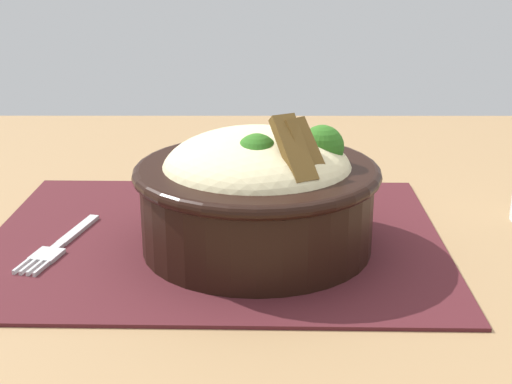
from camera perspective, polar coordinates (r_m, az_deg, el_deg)
table at (r=0.70m, az=-0.27°, el=-7.78°), size 1.40×0.93×0.74m
placemat at (r=0.65m, az=-3.59°, el=-3.67°), size 0.41×0.32×0.00m
bowl at (r=0.61m, az=0.05°, el=0.16°), size 0.21×0.21×0.12m
fork at (r=0.65m, az=-15.61°, el=-4.08°), size 0.04×0.13×0.00m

